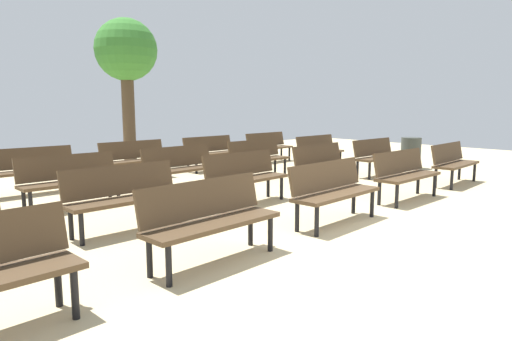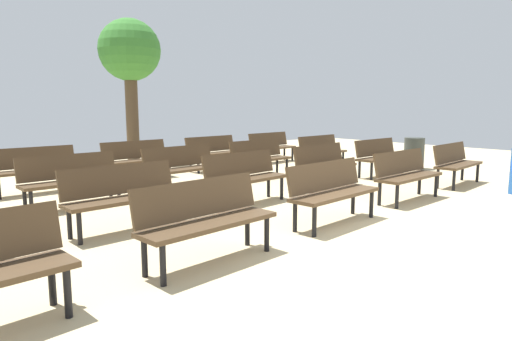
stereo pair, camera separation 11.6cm
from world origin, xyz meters
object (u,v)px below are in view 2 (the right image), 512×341
bench_r0_c3 (406,172)px  tree_0 (130,54)px  bench_r0_c2 (332,188)px  bench_r1_c1 (124,193)px  bench_r2_c4 (322,150)px  bench_r3_c1 (35,167)px  bench_r2_c1 (71,177)px  bench_r3_c2 (137,157)px  bench_r0_c1 (206,216)px  bench_r0_c4 (456,161)px  bench_r1_c3 (324,163)px  bench_r3_c4 (271,145)px  trash_bin (414,153)px  bench_r1_c2 (245,175)px  bench_r3_c3 (213,151)px  bench_r1_c4 (379,155)px  bench_r2_c2 (182,165)px  bench_r2_c3 (260,156)px

bench_r0_c3 → tree_0: 9.03m
bench_r0_c2 → bench_r0_c3: (2.21, 0.17, 0.00)m
bench_r1_c1 → bench_r2_c4: same height
bench_r1_c1 → bench_r3_c1: same height
bench_r2_c1 → bench_r3_c2: same height
bench_r0_c1 → bench_r0_c4: (6.67, 0.51, 0.00)m
bench_r1_c3 → bench_r3_c4: bearing=56.5°
bench_r0_c2 → bench_r0_c3: 2.21m
bench_r0_c1 → bench_r0_c3: bearing=-0.9°
bench_r3_c4 → bench_r0_c2: bearing=-130.9°
bench_r1_c3 → trash_bin: (3.94, 0.26, -0.09)m
bench_r1_c2 → bench_r3_c4: (4.17, 3.93, 0.00)m
bench_r1_c3 → bench_r2_c4: 2.84m
bench_r0_c3 → bench_r1_c3: bearing=90.7°
bench_r3_c3 → bench_r3_c4: size_ratio=1.00×
bench_r3_c1 → bench_r3_c3: same height
bench_r1_c4 → bench_r2_c2: 4.82m
bench_r0_c1 → bench_r3_c4: 8.59m
bench_r0_c4 → bench_r1_c1: same height
bench_r2_c4 → bench_r2_c3: bearing=177.1°
bench_r2_c4 → tree_0: size_ratio=0.39×
bench_r0_c1 → bench_r1_c1: size_ratio=1.01×
bench_r2_c3 → bench_r3_c1: same height
bench_r3_c1 → bench_r1_c4: bearing=-27.4°
bench_r1_c1 → bench_r1_c2: bearing=2.6°
bench_r0_c4 → tree_0: 9.41m
bench_r3_c1 → bench_r0_c1: bearing=-89.5°
bench_r2_c4 → bench_r3_c4: same height
bench_r1_c4 → bench_r1_c3: bearing=-179.0°
bench_r1_c2 → bench_r2_c1: same height
bench_r0_c1 → bench_r2_c1: same height
bench_r0_c3 → bench_r2_c4: size_ratio=0.99×
tree_0 → bench_r3_c1: bearing=-135.8°
tree_0 → trash_bin: size_ratio=5.10×
bench_r2_c3 → bench_r3_c4: 2.91m
bench_r0_c4 → bench_r1_c4: bearing=89.2°
bench_r0_c2 → bench_r2_c3: same height
bench_r1_c4 → bench_r3_c4: bearing=90.9°
bench_r3_c3 → tree_0: bearing=97.6°
bench_r2_c2 → bench_r3_c3: (2.14, 2.01, 0.00)m
bench_r1_c1 → bench_r1_c3: same height
trash_bin → bench_r2_c2: bearing=168.7°
bench_r1_c2 → bench_r2_c2: bearing=90.7°
bench_r1_c1 → bench_r3_c4: bearing=29.8°
bench_r2_c2 → bench_r2_c4: (4.53, 0.37, 0.00)m
bench_r1_c1 → bench_r3_c3: 5.76m
bench_r1_c3 → bench_r2_c4: (2.10, 1.91, 0.00)m
bench_r2_c3 → bench_r3_c3: size_ratio=1.00×
bench_r3_c3 → tree_0: 4.24m
bench_r0_c3 → bench_r2_c3: same height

